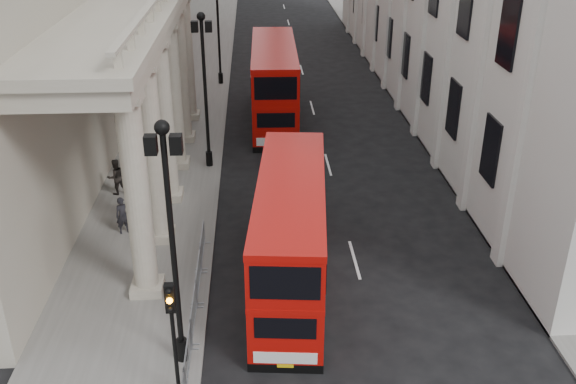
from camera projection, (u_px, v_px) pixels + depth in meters
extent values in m
cube|color=slate|center=(183.00, 109.00, 44.38)|extent=(6.00, 140.00, 0.12)
cube|color=slate|center=(418.00, 105.00, 45.19)|extent=(3.00, 140.00, 0.12)
cube|color=slate|center=(226.00, 108.00, 44.52)|extent=(0.20, 140.00, 0.14)
cylinder|color=black|center=(182.00, 349.00, 20.95)|extent=(0.36, 0.36, 0.80)
cylinder|color=black|center=(174.00, 255.00, 19.38)|extent=(0.18, 0.18, 8.00)
sphere|color=black|center=(162.00, 128.00, 17.58)|extent=(0.44, 0.44, 0.44)
cube|color=black|center=(176.00, 144.00, 17.82)|extent=(0.35, 0.35, 0.55)
cube|color=black|center=(151.00, 145.00, 17.78)|extent=(0.35, 0.35, 0.55)
cylinder|color=black|center=(209.00, 159.00, 35.32)|extent=(0.36, 0.36, 0.80)
cylinder|color=black|center=(206.00, 96.00, 33.74)|extent=(0.18, 0.18, 8.00)
sphere|color=black|center=(201.00, 16.00, 31.95)|extent=(0.44, 0.44, 0.44)
cube|color=black|center=(209.00, 26.00, 32.18)|extent=(0.35, 0.35, 0.55)
cube|color=black|center=(195.00, 27.00, 32.15)|extent=(0.35, 0.35, 0.55)
cylinder|color=black|center=(221.00, 78.00, 49.68)|extent=(0.36, 0.36, 0.80)
cylinder|color=black|center=(218.00, 31.00, 48.10)|extent=(0.18, 0.18, 8.00)
cylinder|color=black|center=(176.00, 359.00, 18.60)|extent=(0.12, 0.12, 3.40)
cube|color=black|center=(170.00, 298.00, 17.65)|extent=(0.28, 0.22, 0.90)
sphere|color=black|center=(169.00, 292.00, 17.41)|extent=(0.18, 0.18, 0.18)
sphere|color=orange|center=(169.00, 301.00, 17.54)|extent=(0.18, 0.18, 0.18)
sphere|color=black|center=(170.00, 310.00, 17.67)|extent=(0.18, 0.18, 0.18)
cube|color=gray|center=(188.00, 358.00, 20.36)|extent=(0.50, 2.30, 1.10)
cube|color=gray|center=(194.00, 313.00, 22.47)|extent=(0.50, 2.30, 1.10)
cube|color=gray|center=(198.00, 276.00, 24.58)|extent=(0.50, 2.30, 1.10)
cube|color=gray|center=(202.00, 245.00, 26.69)|extent=(0.50, 2.30, 1.10)
cube|color=#B60C08|center=(291.00, 255.00, 24.70)|extent=(3.36, 10.40, 1.95)
cube|color=#B60C08|center=(291.00, 209.00, 23.82)|extent=(3.36, 10.40, 1.70)
cube|color=#B60C08|center=(291.00, 185.00, 23.39)|extent=(3.41, 10.45, 0.24)
cube|color=black|center=(291.00, 280.00, 25.21)|extent=(3.38, 10.41, 0.34)
cube|color=black|center=(291.00, 250.00, 24.60)|extent=(3.24, 8.47, 0.97)
cube|color=black|center=(291.00, 206.00, 23.78)|extent=(3.37, 9.83, 1.07)
cube|color=white|center=(285.00, 358.00, 20.42)|extent=(2.04, 0.25, 0.44)
cube|color=yellow|center=(285.00, 366.00, 20.55)|extent=(0.54, 0.09, 0.13)
cylinder|color=black|center=(255.00, 330.00, 21.91)|extent=(0.40, 1.00, 0.97)
cylinder|color=black|center=(319.00, 331.00, 21.84)|extent=(0.40, 1.00, 0.97)
cylinder|color=black|center=(267.00, 242.00, 27.25)|extent=(0.40, 1.00, 0.97)
cylinder|color=black|center=(318.00, 243.00, 27.17)|extent=(0.40, 1.00, 0.97)
cube|color=#B80C08|center=(274.00, 99.00, 41.89)|extent=(2.93, 11.48, 2.18)
cube|color=#B80C08|center=(274.00, 65.00, 40.91)|extent=(2.93, 11.48, 1.90)
cube|color=#B80C08|center=(274.00, 48.00, 40.43)|extent=(2.98, 11.52, 0.27)
cube|color=black|center=(274.00, 117.00, 42.45)|extent=(2.95, 11.48, 0.38)
cube|color=black|center=(274.00, 95.00, 41.77)|extent=(2.96, 9.30, 1.09)
cube|color=black|center=(274.00, 63.00, 40.86)|extent=(2.99, 10.82, 1.20)
cube|color=white|center=(276.00, 142.00, 37.10)|extent=(2.29, 0.11, 0.49)
cube|color=yellow|center=(276.00, 147.00, 37.25)|extent=(0.60, 0.05, 0.14)
cylinder|color=black|center=(255.00, 134.00, 38.69)|extent=(0.37, 1.09, 1.09)
cylinder|color=black|center=(296.00, 133.00, 38.77)|extent=(0.37, 1.09, 1.09)
cylinder|color=black|center=(256.00, 100.00, 44.65)|extent=(0.37, 1.09, 1.09)
cylinder|color=black|center=(291.00, 100.00, 44.74)|extent=(0.37, 1.09, 1.09)
imported|color=black|center=(123.00, 215.00, 28.36)|extent=(0.74, 0.62, 1.71)
imported|color=black|center=(116.00, 177.00, 31.89)|extent=(1.13, 1.07, 1.84)
imported|color=black|center=(161.00, 135.00, 37.32)|extent=(0.88, 0.64, 1.66)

